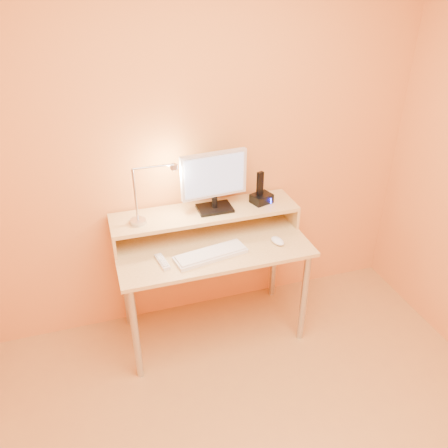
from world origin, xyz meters
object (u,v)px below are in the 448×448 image
object	(u,v)px
lamp_base	(138,222)
mouse	(278,241)
monitor_panel	(214,175)
phone_dock	(261,198)
keyboard	(211,255)
remote_control	(162,262)

from	to	relation	value
lamp_base	mouse	world-z (taller)	lamp_base
lamp_base	mouse	xyz separation A→B (m)	(0.82, -0.24, -0.15)
mouse	monitor_panel	bearing A→B (deg)	127.86
phone_dock	keyboard	size ratio (longest dim) A/B	0.29
keyboard	phone_dock	bearing A→B (deg)	22.73
monitor_panel	lamp_base	world-z (taller)	monitor_panel
lamp_base	phone_dock	bearing A→B (deg)	2.11
phone_dock	keyboard	xyz separation A→B (m)	(-0.43, -0.28, -0.18)
monitor_panel	lamp_base	xyz separation A→B (m)	(-0.49, -0.04, -0.23)
lamp_base	keyboard	xyz separation A→B (m)	(0.38, -0.25, -0.16)
lamp_base	keyboard	distance (m)	0.48
phone_dock	lamp_base	bearing A→B (deg)	164.42
phone_dock	monitor_panel	bearing A→B (deg)	160.52
remote_control	lamp_base	bearing A→B (deg)	102.54
phone_dock	remote_control	xyz separation A→B (m)	(-0.72, -0.26, -0.18)
phone_dock	mouse	xyz separation A→B (m)	(0.01, -0.27, -0.17)
phone_dock	remote_control	size ratio (longest dim) A/B	0.80
keyboard	remote_control	size ratio (longest dim) A/B	2.73
phone_dock	keyboard	bearing A→B (deg)	-164.90
lamp_base	mouse	distance (m)	0.87
lamp_base	mouse	bearing A→B (deg)	-16.00
keyboard	remote_control	world-z (taller)	keyboard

